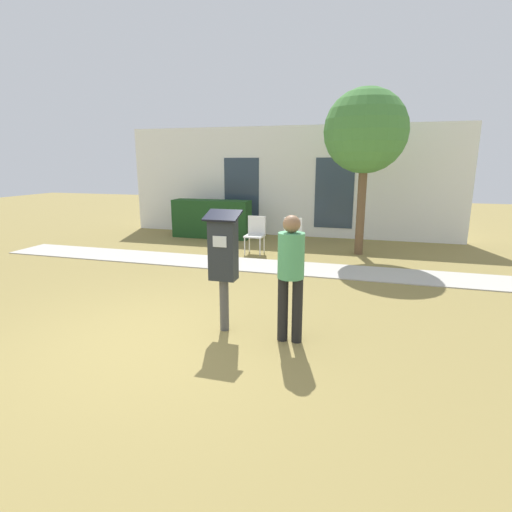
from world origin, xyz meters
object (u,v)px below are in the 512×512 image
at_px(person_standing, 291,269).
at_px(outdoor_chair_middle, 292,234).
at_px(outdoor_chair_left, 256,232).
at_px(parking_meter, 223,255).

xyz_separation_m(person_standing, outdoor_chair_middle, (-0.88, 4.56, -0.40)).
xyz_separation_m(outdoor_chair_left, outdoor_chair_middle, (0.91, -0.06, 0.00)).
bearing_deg(outdoor_chair_middle, outdoor_chair_left, -164.78).
relative_size(person_standing, outdoor_chair_middle, 1.76).
xyz_separation_m(parking_meter, outdoor_chair_left, (-0.89, 4.54, -0.49)).
relative_size(parking_meter, person_standing, 1.01).
relative_size(outdoor_chair_left, outdoor_chair_middle, 1.00).
relative_size(parking_meter, outdoor_chair_left, 1.77).
height_order(outdoor_chair_left, outdoor_chair_middle, same).
distance_m(parking_meter, outdoor_chair_middle, 4.50).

